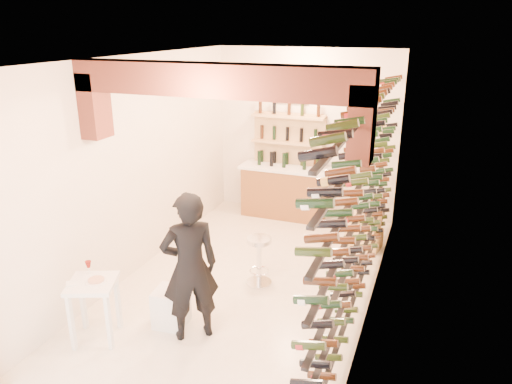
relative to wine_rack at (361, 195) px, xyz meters
The scene contains 11 objects.
ground 2.18m from the wine_rack, behind, with size 6.00×6.00×0.00m, color #F0E6CF.
room_shell 1.70m from the wine_rack, behind, with size 3.52×6.02×3.21m.
wine_rack is the anchor object (origin of this frame).
back_counter 3.38m from the wine_rack, 124.66° to the left, with size 1.70×0.62×1.29m.
back_shelving 3.44m from the wine_rack, 122.37° to the left, with size 1.40×0.31×2.73m.
tasting_table 3.46m from the wine_rack, 145.11° to the right, with size 0.69×0.69×0.93m.
white_stool 2.78m from the wine_rack, 146.77° to the right, with size 0.39×0.39×0.48m, color white.
person 2.32m from the wine_rack, 139.50° to the right, with size 0.67×0.44×1.85m, color black.
chrome_barstool 1.78m from the wine_rack, behind, with size 0.37×0.37×0.73m.
crate_lower 2.26m from the wine_rack, 94.29° to the left, with size 0.56×0.39×0.34m, color #E6BE7E.
crate_upper 2.09m from the wine_rack, 94.29° to the left, with size 0.46×0.31×0.27m, color #E6BE7E.
Camera 1 is at (2.33, -5.90, 3.61)m, focal length 34.09 mm.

